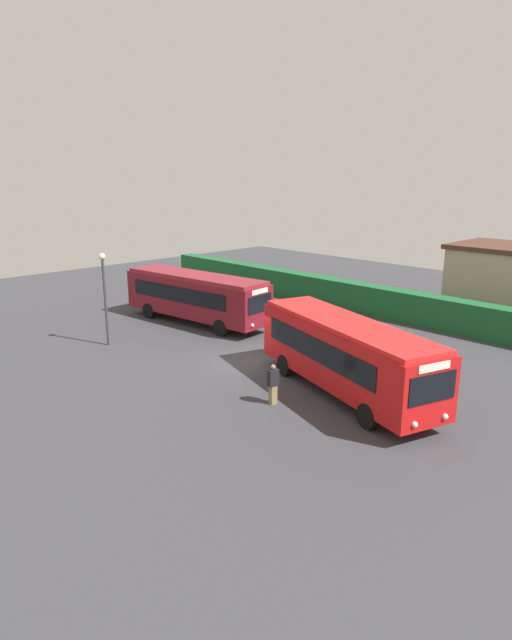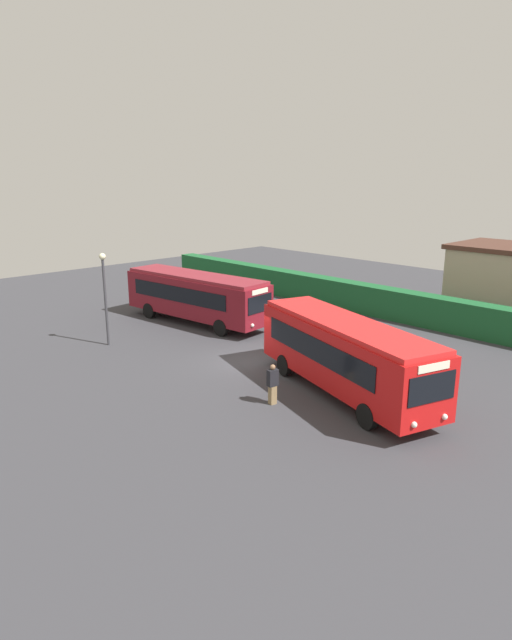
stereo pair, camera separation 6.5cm
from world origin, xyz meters
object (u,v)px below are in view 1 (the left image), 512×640
object	(u,v)px
bus_red	(346,353)
person_left	(273,383)
lamppost	(104,288)
person_center	(439,381)
bus_maroon	(196,295)

from	to	relation	value
bus_red	person_left	xyz separation A→B (m)	(-1.39, -2.96, -0.97)
person_left	lamppost	size ratio (longest dim) A/B	0.34
person_center	lamppost	xyz separation A→B (m)	(-16.63, -5.74, 2.20)
person_left	lamppost	world-z (taller)	lamppost
person_left	person_center	size ratio (longest dim) A/B	0.89
person_center	bus_maroon	bearing A→B (deg)	119.26
bus_red	lamppost	size ratio (longest dim) A/B	2.03
bus_maroon	lamppost	world-z (taller)	lamppost
bus_maroon	person_left	world-z (taller)	bus_maroon
person_left	lamppost	bearing A→B (deg)	-167.40
person_left	person_center	world-z (taller)	person_center
bus_maroon	lamppost	xyz separation A→B (m)	(0.32, -6.40, 1.42)
bus_maroon	person_center	xyz separation A→B (m)	(16.95, -0.66, -0.79)
bus_red	person_left	world-z (taller)	bus_red
bus_red	lamppost	bearing A→B (deg)	-146.76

